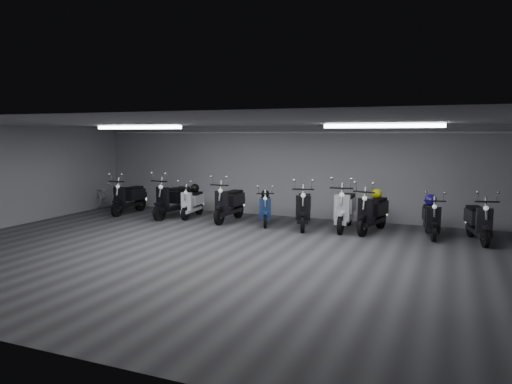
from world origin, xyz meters
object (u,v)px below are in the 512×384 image
at_px(helmet_1, 431,200).
at_px(scooter_7, 373,206).
at_px(scooter_4, 265,204).
at_px(scooter_0, 129,193).
at_px(bicycle, 106,192).
at_px(scooter_8, 431,213).
at_px(helmet_0, 377,194).
at_px(scooter_1, 173,194).
at_px(scooter_6, 345,202).
at_px(helmet_3, 265,194).
at_px(helmet_2, 195,188).
at_px(scooter_5, 304,202).
at_px(scooter_3, 229,198).
at_px(scooter_2, 192,198).
at_px(scooter_9, 479,215).

bearing_deg(helmet_1, scooter_7, -171.51).
bearing_deg(scooter_7, scooter_4, -166.31).
bearing_deg(scooter_0, bicycle, 161.14).
relative_size(scooter_8, helmet_0, 6.28).
relative_size(scooter_1, helmet_0, 7.54).
xyz_separation_m(scooter_6, helmet_1, (2.15, 0.12, 0.16)).
bearing_deg(scooter_4, helmet_0, -15.73).
bearing_deg(scooter_1, helmet_3, 10.77).
height_order(scooter_4, scooter_8, scooter_8).
bearing_deg(bicycle, scooter_4, -78.05).
height_order(helmet_1, helmet_2, helmet_1).
xyz_separation_m(scooter_4, scooter_6, (2.26, 0.13, 0.15)).
bearing_deg(scooter_5, helmet_1, -8.68).
bearing_deg(scooter_3, scooter_0, -178.56).
height_order(scooter_0, scooter_7, scooter_7).
bearing_deg(helmet_0, scooter_3, -176.52).
bearing_deg(scooter_0, scooter_8, -0.78).
relative_size(scooter_2, scooter_7, 0.86).
xyz_separation_m(scooter_0, bicycle, (-1.22, 0.40, -0.09)).
height_order(helmet_2, helmet_3, helmet_2).
bearing_deg(scooter_2, scooter_7, -8.37).
relative_size(scooter_9, helmet_3, 7.36).
bearing_deg(scooter_7, scooter_9, 9.48).
distance_m(scooter_0, helmet_1, 9.16).
relative_size(scooter_5, scooter_9, 1.09).
xyz_separation_m(helmet_1, helmet_3, (-4.49, -0.05, -0.05)).
height_order(scooter_7, bicycle, scooter_7).
relative_size(helmet_0, helmet_3, 1.10).
distance_m(scooter_5, helmet_3, 1.29).
xyz_separation_m(scooter_1, helmet_3, (2.95, 0.26, 0.12)).
xyz_separation_m(scooter_2, scooter_6, (4.78, -0.08, 0.14)).
bearing_deg(scooter_7, helmet_0, 90.00).
xyz_separation_m(scooter_4, helmet_1, (4.41, 0.25, 0.31)).
height_order(scooter_7, helmet_3, scooter_7).
bearing_deg(scooter_8, scooter_6, 167.65).
bearing_deg(scooter_2, scooter_8, -8.14).
height_order(scooter_0, helmet_2, scooter_0).
distance_m(scooter_7, scooter_8, 1.45).
xyz_separation_m(scooter_1, scooter_9, (8.54, -0.05, -0.08)).
xyz_separation_m(scooter_6, helmet_3, (-2.34, 0.07, 0.11)).
relative_size(scooter_6, helmet_0, 7.62).
height_order(scooter_6, bicycle, scooter_6).
xyz_separation_m(scooter_6, scooter_9, (3.25, -0.24, -0.09)).
height_order(scooter_3, scooter_9, scooter_3).
distance_m(scooter_0, scooter_9, 10.26).
xyz_separation_m(scooter_9, bicycle, (-11.48, 0.51, -0.06)).
xyz_separation_m(scooter_6, helmet_2, (-4.80, 0.30, 0.15)).
distance_m(scooter_2, scooter_5, 3.69).
bearing_deg(scooter_3, scooter_4, -1.25).
distance_m(scooter_1, scooter_4, 3.03).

